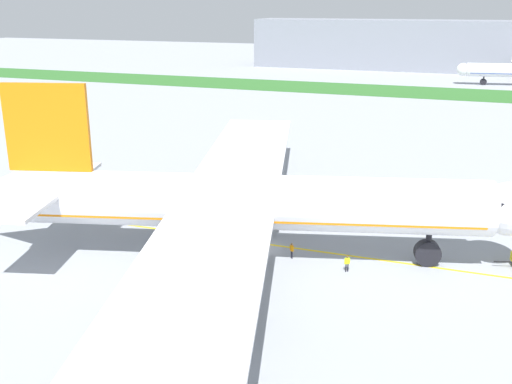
# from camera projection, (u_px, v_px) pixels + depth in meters

# --- Properties ---
(ground_plane) EXTENTS (600.00, 600.00, 0.00)m
(ground_plane) POSITION_uv_depth(u_px,v_px,m) (264.00, 248.00, 61.52)
(ground_plane) COLOR #9399A0
(ground_plane) RESTS_ON ground
(apron_taxi_line) EXTENTS (280.00, 0.36, 0.01)m
(apron_taxi_line) POSITION_uv_depth(u_px,v_px,m) (268.00, 244.00, 62.55)
(apron_taxi_line) COLOR yellow
(apron_taxi_line) RESTS_ON ground
(grass_median_strip) EXTENTS (320.00, 24.00, 0.10)m
(grass_median_strip) POSITION_uv_depth(u_px,v_px,m) (403.00, 91.00, 169.38)
(grass_median_strip) COLOR #2D6628
(grass_median_strip) RESTS_ON ground
(airliner_foreground) EXTENTS (53.70, 87.08, 17.04)m
(airliner_foreground) POSITION_uv_depth(u_px,v_px,m) (239.00, 203.00, 57.40)
(airliner_foreground) COLOR white
(airliner_foreground) RESTS_ON ground
(ground_crew_wingwalker_port) EXTENTS (0.50, 0.43, 1.63)m
(ground_crew_wingwalker_port) POSITION_uv_depth(u_px,v_px,m) (347.00, 262.00, 55.91)
(ground_crew_wingwalker_port) COLOR black
(ground_crew_wingwalker_port) RESTS_ON ground
(ground_crew_marshaller_front) EXTENTS (0.46, 0.48, 1.62)m
(ground_crew_marshaller_front) POSITION_uv_depth(u_px,v_px,m) (292.00, 249.00, 58.83)
(ground_crew_marshaller_front) COLOR black
(ground_crew_marshaller_front) RESTS_ON ground
(ground_crew_wingwalker_starboard) EXTENTS (0.54, 0.37, 1.62)m
(ground_crew_wingwalker_starboard) POSITION_uv_depth(u_px,v_px,m) (257.00, 215.00, 68.42)
(ground_crew_wingwalker_starboard) COLOR black
(ground_crew_wingwalker_starboard) RESTS_ON ground
(terminal_building) EXTENTS (93.48, 20.00, 18.00)m
(terminal_building) POSITION_uv_depth(u_px,v_px,m) (379.00, 44.00, 226.35)
(terminal_building) COLOR gray
(terminal_building) RESTS_ON ground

